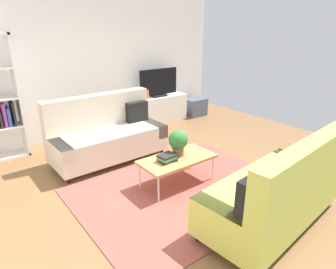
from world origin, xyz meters
TOP-DOWN VIEW (x-y plane):
  - ground_plane at (0.00, 0.00)m, footprint 7.68×7.68m
  - wall_far at (0.00, 2.80)m, footprint 6.40×0.12m
  - area_rug at (-0.01, -0.30)m, footprint 2.90×2.20m
  - couch_beige at (-0.35, 1.32)m, footprint 1.92×0.88m
  - couch_green at (0.33, -1.52)m, footprint 1.97×1.02m
  - coffee_table at (0.04, -0.10)m, footprint 1.10×0.56m
  - tv_console at (1.54, 2.46)m, footprint 1.40×0.44m
  - tv at (1.54, 2.44)m, footprint 1.00×0.20m
  - storage_trunk at (2.64, 2.36)m, footprint 0.52×0.40m
  - potted_plant at (0.10, -0.03)m, footprint 0.28×0.28m
  - table_book_0 at (-0.15, -0.09)m, footprint 0.26×0.20m
  - table_book_1 at (-0.15, -0.09)m, footprint 0.26×0.21m
  - table_book_2 at (-0.15, -0.09)m, footprint 0.26×0.20m
  - vase_0 at (0.96, 2.51)m, footprint 0.08×0.08m
  - bottle_0 at (1.10, 2.42)m, footprint 0.06×0.06m
  - bottle_1 at (1.21, 2.42)m, footprint 0.06×0.06m

SIDE VIEW (x-z plane):
  - ground_plane at x=0.00m, z-range 0.00..0.00m
  - area_rug at x=-0.01m, z-range 0.00..0.01m
  - storage_trunk at x=2.64m, z-range 0.00..0.44m
  - tv_console at x=1.54m, z-range 0.00..0.64m
  - coffee_table at x=0.04m, z-range 0.18..0.60m
  - table_book_0 at x=-0.15m, z-range 0.42..0.45m
  - couch_beige at x=-0.35m, z-range -0.11..0.99m
  - couch_green at x=0.33m, z-range -0.10..1.00m
  - table_book_1 at x=-0.15m, z-range 0.45..0.49m
  - table_book_2 at x=-0.15m, z-range 0.49..0.52m
  - potted_plant at x=0.10m, z-range 0.45..0.83m
  - bottle_0 at x=1.10m, z-range 0.64..0.80m
  - vase_0 at x=0.96m, z-range 0.64..0.80m
  - bottle_1 at x=1.21m, z-range 0.64..0.84m
  - tv at x=1.54m, z-range 0.63..1.27m
  - wall_far at x=0.00m, z-range 0.00..2.90m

